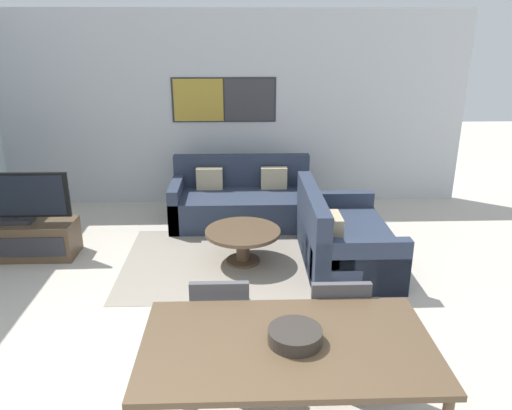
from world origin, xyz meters
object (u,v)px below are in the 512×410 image
tv_console (20,239)px  dining_chair_centre (336,317)px  coffee_table (243,238)px  fruit_bowl (295,335)px  television (13,198)px  sofa_side (339,240)px  sofa_main (242,201)px  dining_table (287,352)px  dining_chair_left (221,316)px

tv_console → dining_chair_centre: dining_chair_centre is taller
tv_console → coffee_table: 2.62m
tv_console → dining_chair_centre: (3.28, -2.22, 0.29)m
tv_console → fruit_bowl: 4.14m
dining_chair_centre → fruit_bowl: size_ratio=2.63×
coffee_table → fruit_bowl: (0.29, -2.65, 0.52)m
television → sofa_side: size_ratio=0.78×
sofa_main → dining_table: sofa_main is taller
sofa_main → sofa_side: 1.74m
tv_console → sofa_side: bearing=-4.6°
dining_table → television: bearing=134.5°
dining_chair_left → coffee_table: bearing=84.7°
dining_chair_centre → fruit_bowl: dining_chair_centre is taller
television → dining_chair_centre: (3.28, -2.23, -0.22)m
coffee_table → dining_table: (0.25, -2.65, 0.40)m
dining_chair_left → dining_chair_centre: (0.86, -0.04, 0.00)m
television → dining_chair_left: size_ratio=1.47×
dining_chair_left → fruit_bowl: (0.47, -0.71, 0.31)m
television → coffee_table: size_ratio=1.48×
dining_table → dining_chair_centre: dining_chair_centre is taller
sofa_side → dining_table: sofa_side is taller
television → sofa_side: 3.73m
television → coffee_table: television is taller
dining_chair_centre → fruit_bowl: 0.84m
coffee_table → sofa_main: bearing=90.0°
dining_chair_centre → television: bearing=145.9°
dining_chair_centre → fruit_bowl: bearing=-119.9°
tv_console → sofa_main: 2.81m
fruit_bowl → dining_table: bearing=179.2°
sofa_side → fruit_bowl: bearing=163.1°
sofa_main → dining_chair_left: (-0.18, -3.25, 0.23)m
tv_console → dining_table: size_ratio=0.73×
television → fruit_bowl: size_ratio=3.85×
sofa_side → dining_chair_centre: (-0.40, -1.93, 0.23)m
television → dining_chair_centre: bearing=-34.1°
television → sofa_main: (2.60, 1.07, -0.44)m
dining_chair_left → fruit_bowl: 0.91m
sofa_main → dining_chair_left: dining_chair_left is taller
dining_table → dining_chair_centre: size_ratio=2.05×
sofa_side → dining_chair_centre: size_ratio=1.88×
sofa_side → coffee_table: sofa_side is taller
coffee_table → dining_table: bearing=-84.6°
tv_console → dining_chair_centre: size_ratio=1.49×
tv_console → coffee_table: (2.60, -0.24, 0.08)m
coffee_table → sofa_side: bearing=-2.6°
coffee_table → dining_table: 2.69m
coffee_table → dining_table: dining_table is taller
television → tv_console: bearing=-90.0°
sofa_side → fruit_bowl: 2.78m
coffee_table → dining_chair_left: 1.96m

